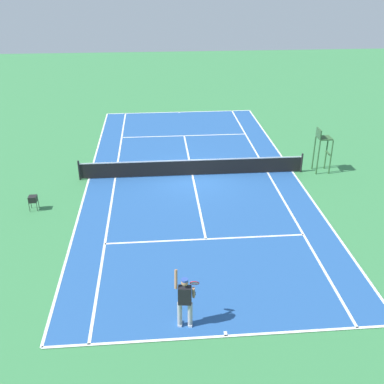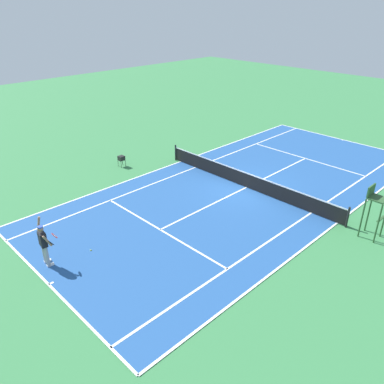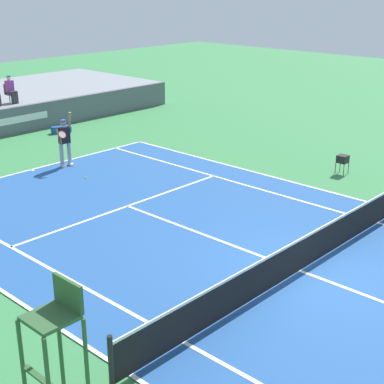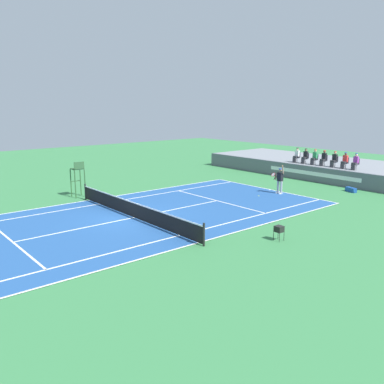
{
  "view_description": "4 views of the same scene",
  "coord_description": "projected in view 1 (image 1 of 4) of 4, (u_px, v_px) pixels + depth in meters",
  "views": [
    {
      "loc": [
        1.92,
        22.15,
        10.06
      ],
      "look_at": [
        0.36,
        3.97,
        1.0
      ],
      "focal_mm": 42.54,
      "sensor_mm": 36.0,
      "label": 1
    },
    {
      "loc": [
        -11.89,
        16.03,
        9.6
      ],
      "look_at": [
        0.36,
        3.97,
        1.0
      ],
      "focal_mm": 36.05,
      "sensor_mm": 36.0,
      "label": 2
    },
    {
      "loc": [
        -11.18,
        -6.79,
        6.73
      ],
      "look_at": [
        0.36,
        3.97,
        1.0
      ],
      "focal_mm": 54.86,
      "sensor_mm": 36.0,
      "label": 3
    },
    {
      "loc": [
        18.74,
        -11.36,
        6.15
      ],
      "look_at": [
        0.36,
        3.97,
        1.0
      ],
      "focal_mm": 37.84,
      "sensor_mm": 36.0,
      "label": 4
    }
  ],
  "objects": [
    {
      "name": "net",
      "position": [
        192.0,
        167.0,
        24.16
      ],
      "size": [
        11.98,
        0.1,
        1.07
      ],
      "color": "black",
      "rests_on": "ground"
    },
    {
      "name": "tennis_player",
      "position": [
        185.0,
        301.0,
        13.75
      ],
      "size": [
        0.8,
        0.62,
        2.08
      ],
      "color": "#9E9EA3",
      "rests_on": "ground"
    },
    {
      "name": "court",
      "position": [
        192.0,
        176.0,
        24.39
      ],
      "size": [
        11.08,
        23.88,
        0.03
      ],
      "color": "#235193",
      "rests_on": "ground"
    },
    {
      "name": "ground_plane",
      "position": [
        192.0,
        176.0,
        24.39
      ],
      "size": [
        80.0,
        80.0,
        0.0
      ],
      "primitive_type": "plane",
      "color": "#387F47"
    },
    {
      "name": "ball_hopper",
      "position": [
        33.0,
        199.0,
        20.73
      ],
      "size": [
        0.36,
        0.36,
        0.7
      ],
      "color": "black",
      "rests_on": "ground"
    },
    {
      "name": "tennis_ball",
      "position": [
        193.0,
        289.0,
        15.76
      ],
      "size": [
        0.07,
        0.07,
        0.07
      ],
      "primitive_type": "sphere",
      "color": "#D1E533",
      "rests_on": "ground"
    },
    {
      "name": "umpire_chair",
      "position": [
        322.0,
        145.0,
        24.23
      ],
      "size": [
        0.77,
        0.77,
        2.44
      ],
      "color": "#2D562D",
      "rests_on": "ground"
    }
  ]
}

